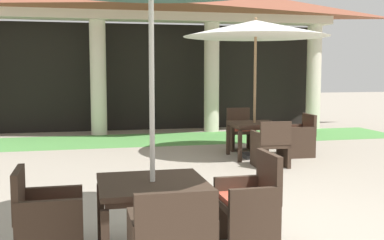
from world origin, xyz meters
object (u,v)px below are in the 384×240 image
patio_table_mid_left (254,127)px  patio_chair_mid_left_south (271,145)px  patio_table_near_foreground (153,191)px  patio_chair_near_foreground_west (46,220)px  patio_chair_near_foreground_east (250,204)px  patio_umbrella_mid_left (256,29)px  patio_chair_mid_left_east (299,137)px  patio_chair_mid_left_north (240,131)px

patio_table_mid_left → patio_chair_mid_left_south: size_ratio=1.12×
patio_table_near_foreground → patio_table_mid_left: 5.36m
patio_chair_near_foreground_west → patio_table_mid_left: (3.70, 4.62, 0.21)m
patio_table_near_foreground → patio_chair_near_foreground_east: (0.97, 0.00, -0.19)m
patio_umbrella_mid_left → patio_chair_near_foreground_west: bearing=-128.7°
patio_table_near_foreground → patio_table_mid_left: size_ratio=1.06×
patio_table_mid_left → patio_umbrella_mid_left: bearing=76.0°
patio_table_near_foreground → patio_chair_near_foreground_west: 0.99m
patio_table_mid_left → patio_umbrella_mid_left: size_ratio=0.33×
patio_table_near_foreground → patio_chair_mid_left_east: bearing=51.1°
patio_table_mid_left → patio_chair_mid_left_north: 0.98m
patio_table_mid_left → patio_chair_mid_left_north: size_ratio=1.04×
patio_chair_near_foreground_west → patio_chair_near_foreground_east: 1.94m
patio_chair_near_foreground_west → patio_chair_mid_left_south: 5.18m
patio_table_near_foreground → patio_chair_mid_left_north: size_ratio=1.10×
patio_chair_near_foreground_west → patio_chair_mid_left_east: 6.54m
patio_table_near_foreground → patio_chair_mid_left_north: 6.23m
patio_chair_mid_left_south → patio_table_mid_left: bearing=90.0°
patio_chair_mid_left_north → patio_chair_near_foreground_east: bearing=74.2°
patio_chair_near_foreground_west → patio_chair_mid_left_south: patio_chair_near_foreground_west is taller
patio_chair_near_foreground_east → patio_chair_mid_left_north: (1.79, 5.57, -0.01)m
patio_table_mid_left → patio_table_near_foreground: bearing=-120.6°
patio_chair_mid_left_north → patio_table_mid_left: bearing=90.0°
patio_chair_near_foreground_west → patio_umbrella_mid_left: bearing=141.1°
patio_table_mid_left → patio_umbrella_mid_left: (0.00, 0.00, 1.94)m
patio_table_near_foreground → patio_umbrella_mid_left: 5.70m
patio_chair_near_foreground_west → patio_chair_mid_left_east: patio_chair_near_foreground_west is taller
patio_chair_mid_left_south → patio_chair_mid_left_east: bearing=44.9°
patio_table_mid_left → patio_chair_mid_left_south: (-0.03, -0.96, -0.21)m
patio_chair_mid_left_south → patio_chair_mid_left_east: 1.36m
patio_table_mid_left → patio_chair_mid_left_south: 0.99m
patio_chair_near_foreground_west → patio_chair_mid_left_south: bearing=134.8°
patio_table_mid_left → patio_chair_near_foreground_west: bearing=-128.7°
patio_table_near_foreground → patio_umbrella_mid_left: (2.73, 4.61, 1.93)m
patio_table_near_foreground → patio_chair_mid_left_east: 5.89m
patio_umbrella_mid_left → patio_chair_mid_left_south: bearing=-92.0°
patio_chair_near_foreground_east → patio_table_mid_left: patio_chair_near_foreground_east is taller
patio_chair_near_foreground_west → patio_umbrella_mid_left: patio_umbrella_mid_left is taller
patio_chair_mid_left_north → patio_chair_near_foreground_west: bearing=58.2°
patio_table_near_foreground → patio_table_mid_left: same height
patio_table_mid_left → patio_chair_mid_left_south: patio_chair_mid_left_south is taller
patio_chair_near_foreground_east → patio_table_mid_left: 4.94m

